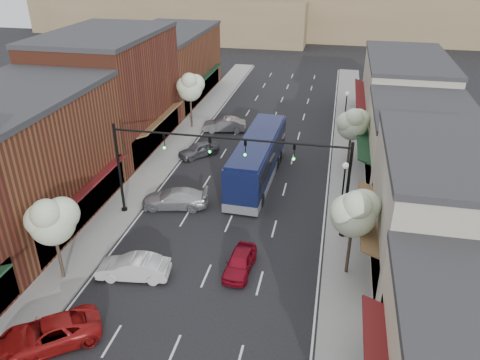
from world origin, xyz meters
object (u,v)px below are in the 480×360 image
Objects in this scene: signal_mast_left at (149,158)px; tree_left_near at (52,219)px; signal_mast_right at (312,173)px; parked_car_c at (175,198)px; parked_car_b at (134,267)px; parked_car_d at (199,149)px; coach_bus at (258,158)px; parked_car_a at (48,334)px; lamp_post_far at (346,105)px; tree_right_far at (353,123)px; tree_right_near at (355,211)px; parked_car_e at (224,125)px; red_hatchback at (240,262)px; tree_left_far at (190,86)px; lamp_post_near at (344,181)px.

signal_mast_left reaches higher than tree_left_near.
parked_car_c is (-10.15, 1.51, -3.90)m from signal_mast_right.
tree_left_near reaches higher than parked_car_b.
parked_car_d is (-1.24, 17.92, -0.04)m from parked_car_b.
signal_mast_right is 9.12m from coach_bus.
parked_car_d is (-6.24, 3.66, -1.30)m from coach_bus.
parked_car_a is (-0.58, -12.84, -3.91)m from signal_mast_left.
parked_car_d is (-13.24, -9.07, -2.33)m from lamp_post_far.
parked_car_d is at bearing 89.06° from signal_mast_left.
tree_left_near reaches higher than tree_right_far.
parked_car_c reaches higher than parked_car_d.
parked_car_a is at bearing -148.87° from tree_right_near.
coach_bus is at bearing 17.41° from parked_car_e.
signal_mast_left is 9.91m from red_hatchback.
tree_left_far is 1.36× the size of parked_car_e.
parked_car_c is at bearing 175.00° from parked_car_b.
signal_mast_left is at bearing -13.29° from parked_car_e.
parked_car_a is 1.17× the size of parked_car_b.
tree_right_near is 1.32× the size of parked_car_e.
tree_right_near is at bearing 13.55° from tree_left_near.
signal_mast_left is 1.64× the size of parked_car_c.
tree_right_near reaches higher than parked_car_e.
parked_car_e is (-12.94, 21.75, -3.71)m from tree_right_near.
parked_car_a is at bearing -107.20° from coach_bus.
parked_car_d is at bearing 176.75° from parked_car_b.
tree_right_far is 22.94m from parked_car_b.
parked_car_d is at bearing 132.61° from tree_right_near.
parked_car_c is (-6.44, 6.58, 0.08)m from red_hatchback.
signal_mast_right is 1.34× the size of tree_left_far.
parked_car_d is (2.81, 18.99, -3.55)m from tree_left_near.
tree_right_near is 16.01m from tree_right_far.
parked_car_c is 9.47m from parked_car_d.
tree_right_near is at bearing -6.58° from parked_car_d.
signal_mast_right is 16.05m from parked_car_d.
tree_right_far reaches higher than parked_car_e.
tree_right_far is 0.95× the size of tree_left_near.
tree_right_near reaches higher than parked_car_c.
tree_right_near is 1.17× the size of parked_car_a.
signal_mast_right is 12.27m from tree_right_far.
parked_car_c is (-12.87, 5.56, -3.73)m from tree_right_near.
lamp_post_far is (16.05, 2.06, -1.60)m from tree_left_far.
tree_left_far reaches higher than parked_car_d.
lamp_post_near is (16.05, -15.44, -1.60)m from tree_left_far.
lamp_post_near is at bearing 10.56° from signal_mast_left.
tree_left_near reaches higher than lamp_post_near.
tree_right_near is 7.55m from red_hatchback.
red_hatchback is at bearing -24.52° from parked_car_d.
coach_bus is 2.78× the size of parked_car_e.
lamp_post_near is 20.90m from parked_car_a.
parked_car_b is (4.05, -24.93, -3.89)m from tree_left_far.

